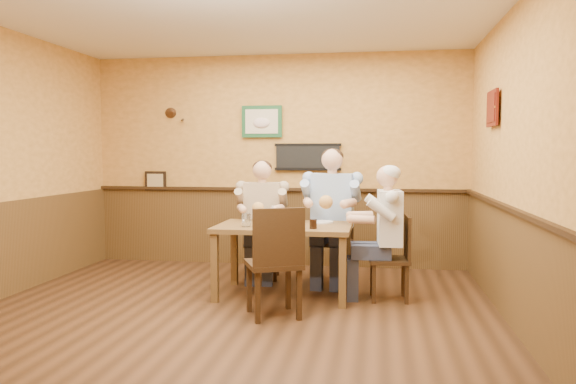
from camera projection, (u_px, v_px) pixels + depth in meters
name	position (u px, v px, depth m)	size (l,w,h in m)	color
room	(246.00, 133.00, 5.15)	(5.02, 5.03, 2.81)	#351F10
dining_table	(284.00, 234.00, 5.88)	(1.40, 0.90, 0.75)	brown
chair_back_left	(263.00, 241.00, 6.71)	(0.41, 0.41, 0.89)	#332010
chair_back_right	(332.00, 240.00, 6.51)	(0.45, 0.45, 0.98)	#332010
chair_right_end	(389.00, 258.00, 5.73)	(0.40, 0.40, 0.87)	#332010
chair_near_side	(273.00, 261.00, 5.15)	(0.47, 0.47, 1.02)	#332010
diner_tan_shirt	(262.00, 226.00, 6.70)	(0.59, 0.59, 1.27)	tan
diner_blue_polo	(332.00, 223.00, 6.50)	(0.64, 0.64, 1.39)	#90ADD8
diner_white_elder	(389.00, 240.00, 5.72)	(0.57, 0.57, 1.24)	silver
water_glass_left	(246.00, 220.00, 5.74)	(0.09, 0.09, 0.13)	white
water_glass_mid	(299.00, 224.00, 5.51)	(0.08, 0.08, 0.11)	white
cola_tumbler	(313.00, 224.00, 5.57)	(0.07, 0.07, 0.10)	black
hot_sauce_bottle	(273.00, 216.00, 5.85)	(0.04, 0.04, 0.18)	red
salt_shaker	(267.00, 219.00, 5.96)	(0.04, 0.04, 0.10)	white
pepper_shaker	(262.00, 221.00, 5.81)	(0.04, 0.04, 0.10)	black
plate_far_left	(268.00, 221.00, 6.13)	(0.22, 0.22, 0.01)	white
plate_far_right	(321.00, 222.00, 6.06)	(0.26, 0.26, 0.02)	silver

